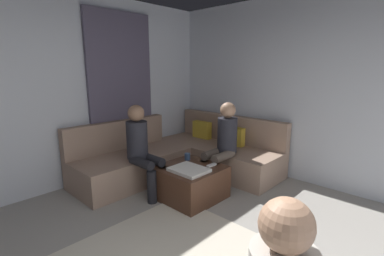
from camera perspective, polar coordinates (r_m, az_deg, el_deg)
The scene contains 10 objects.
wall_back at distance 4.17m, azimuth 30.22°, elevation 6.24°, with size 6.00×0.12×2.70m, color silver.
wall_left at distance 4.06m, azimuth -30.87°, elevation 6.05°, with size 0.12×6.00×2.70m, color silver.
curtain_panel at distance 4.51m, azimuth -14.28°, elevation 6.58°, with size 0.06×1.10×2.50m, color #595166.
sectional_couch at distance 4.48m, azimuth -2.02°, elevation -5.80°, with size 2.10×2.55×0.87m.
ottoman at distance 3.68m, azimuth -0.44°, elevation -11.09°, with size 0.76×0.76×0.42m, color #4C2D1E.
folded_blanket at distance 3.45m, azimuth -0.63°, elevation -8.61°, with size 0.44×0.36×0.04m, color white.
coffee_mug at distance 3.85m, azimuth -0.95°, elevation -5.90°, with size 0.08×0.08×0.10m, color #334C72.
game_remote at distance 3.64m, azimuth 4.05°, elevation -7.63°, with size 0.05×0.15×0.02m, color white.
person_on_couch_back at distance 3.92m, azimuth 6.38°, elevation -2.74°, with size 0.30×0.60×1.20m.
person_on_couch_side at distance 3.71m, azimuth -10.31°, elevation -3.77°, with size 0.60×0.30×1.20m.
Camera 1 is at (0.96, -1.10, 1.67)m, focal length 25.89 mm.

